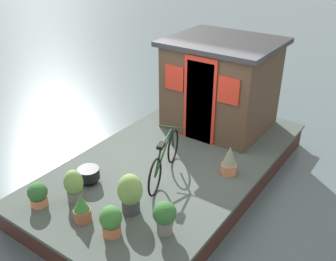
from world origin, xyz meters
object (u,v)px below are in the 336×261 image
at_px(potted_plant_lavender, 111,221).
at_px(potted_plant_fern, 130,193).
at_px(potted_plant_geranium, 229,161).
at_px(potted_plant_succulent, 165,216).
at_px(potted_plant_rosemary, 38,194).
at_px(bicycle, 165,159).
at_px(potted_plant_mint, 74,185).
at_px(potted_plant_ivy, 82,208).
at_px(houseboat_cabin, 221,84).
at_px(charcoal_grill, 89,174).

height_order(potted_plant_lavender, potted_plant_fern, potted_plant_fern).
xyz_separation_m(potted_plant_geranium, potted_plant_succulent, (-1.90, 0.06, 0.03)).
xyz_separation_m(potted_plant_fern, potted_plant_rosemary, (-0.72, 1.30, -0.15)).
height_order(bicycle, potted_plant_rosemary, bicycle).
bearing_deg(potted_plant_mint, potted_plant_ivy, -121.30).
bearing_deg(potted_plant_succulent, potted_plant_mint, 97.52).
relative_size(potted_plant_lavender, potted_plant_rosemary, 1.17).
relative_size(houseboat_cabin, charcoal_grill, 5.92).
height_order(potted_plant_geranium, potted_plant_lavender, potted_plant_geranium).
relative_size(houseboat_cabin, potted_plant_fern, 3.30).
relative_size(potted_plant_geranium, potted_plant_mint, 1.00).
bearing_deg(houseboat_cabin, charcoal_grill, 166.83).
distance_m(potted_plant_lavender, potted_plant_succulent, 0.77).
bearing_deg(potted_plant_lavender, potted_plant_mint, 76.23).
bearing_deg(houseboat_cabin, potted_plant_mint, 170.80).
xyz_separation_m(potted_plant_fern, potted_plant_succulent, (-0.08, -0.70, -0.06)).
bearing_deg(bicycle, potted_plant_mint, 149.95).
xyz_separation_m(potted_plant_geranium, potted_plant_lavender, (-2.37, 0.66, -0.02)).
relative_size(potted_plant_geranium, charcoal_grill, 1.48).
bearing_deg(potted_plant_ivy, potted_plant_succulent, -66.96).
xyz_separation_m(potted_plant_geranium, potted_plant_rosemary, (-2.55, 2.06, -0.06)).
distance_m(potted_plant_mint, potted_plant_rosemary, 0.57).
bearing_deg(potted_plant_rosemary, potted_plant_fern, -61.14).
relative_size(potted_plant_geranium, potted_plant_succulent, 1.06).
bearing_deg(potted_plant_succulent, potted_plant_geranium, -1.81).
distance_m(potted_plant_mint, potted_plant_ivy, 0.55).
bearing_deg(potted_plant_fern, potted_plant_ivy, 140.61).
xyz_separation_m(houseboat_cabin, potted_plant_mint, (-3.75, 0.61, -0.69)).
height_order(potted_plant_fern, potted_plant_rosemary, potted_plant_fern).
relative_size(potted_plant_mint, potted_plant_fern, 0.83).
xyz_separation_m(potted_plant_lavender, charcoal_grill, (0.72, 1.19, -0.07)).
bearing_deg(potted_plant_ivy, bicycle, -11.43).
xyz_separation_m(potted_plant_geranium, potted_plant_mint, (-2.12, 1.69, 0.02)).
relative_size(potted_plant_lavender, potted_plant_ivy, 1.03).
xyz_separation_m(potted_plant_rosemary, potted_plant_succulent, (0.64, -2.00, 0.09)).
height_order(potted_plant_geranium, potted_plant_rosemary, potted_plant_geranium).
xyz_separation_m(houseboat_cabin, potted_plant_succulent, (-3.53, -1.03, -0.68)).
bearing_deg(houseboat_cabin, potted_plant_ivy, 177.97).
height_order(houseboat_cabin, potted_plant_rosemary, houseboat_cabin).
relative_size(potted_plant_mint, potted_plant_rosemary, 1.36).
bearing_deg(potted_plant_succulent, potted_plant_fern, 83.81).
relative_size(bicycle, potted_plant_succulent, 3.10).
relative_size(potted_plant_fern, charcoal_grill, 1.79).
bearing_deg(potted_plant_rosemary, potted_plant_succulent, -72.21).
xyz_separation_m(bicycle, potted_plant_ivy, (-1.67, 0.34, -0.14)).
distance_m(potted_plant_lavender, charcoal_grill, 1.40).
xyz_separation_m(potted_plant_lavender, potted_plant_succulent, (0.47, -0.60, 0.05)).
bearing_deg(potted_plant_fern, bicycle, 6.99).
relative_size(houseboat_cabin, potted_plant_ivy, 4.78).
relative_size(potted_plant_lavender, potted_plant_succulent, 0.92).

